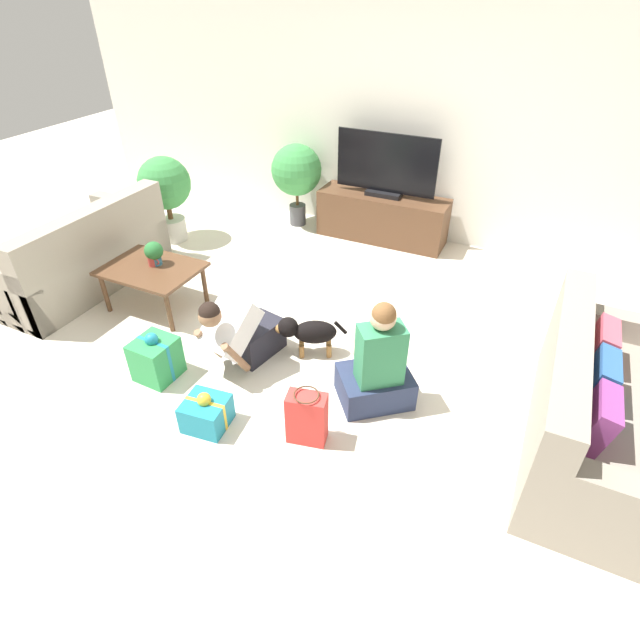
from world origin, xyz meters
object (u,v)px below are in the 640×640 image
(tv, at_px, (386,168))
(person_sitting, at_px, (377,368))
(sofa_left, at_px, (79,257))
(coffee_table, at_px, (152,272))
(sofa_right, at_px, (602,416))
(gift_box_a, at_px, (156,358))
(person_kneeling, at_px, (240,332))
(potted_plant_back_left, at_px, (297,172))
(gift_bag_a, at_px, (307,418))
(gift_box_b, at_px, (206,413))
(potted_plant_corner_left, at_px, (165,189))
(tabletop_plant, at_px, (154,252))
(mug, at_px, (153,261))
(tv_console, at_px, (382,217))
(dog, at_px, (308,331))

(tv, xyz_separation_m, person_sitting, (0.90, -2.65, -0.54))
(sofa_left, height_order, tv, tv)
(coffee_table, bearing_deg, sofa_right, -2.00)
(gift_box_a, bearing_deg, person_kneeling, 39.46)
(potted_plant_back_left, xyz_separation_m, gift_bag_a, (1.71, -3.16, -0.47))
(gift_bag_a, bearing_deg, gift_box_b, -164.94)
(potted_plant_corner_left, distance_m, person_sitting, 3.54)
(sofa_left, relative_size, tv, 1.52)
(person_kneeling, height_order, gift_box_a, person_kneeling)
(gift_bag_a, distance_m, tabletop_plant, 2.27)
(mug, distance_m, tabletop_plant, 0.08)
(person_sitting, distance_m, tabletop_plant, 2.37)
(gift_box_b, height_order, mug, mug)
(mug, bearing_deg, person_sitting, -8.66)
(gift_box_b, bearing_deg, person_kneeling, 101.85)
(potted_plant_corner_left, relative_size, tabletop_plant, 4.42)
(tabletop_plant, bearing_deg, person_sitting, -9.47)
(tv, height_order, person_kneeling, tv)
(coffee_table, height_order, gift_box_a, coffee_table)
(tv_console, xyz_separation_m, gift_box_a, (-0.76, -3.12, -0.10))
(person_sitting, xyz_separation_m, gift_box_a, (-1.66, -0.47, -0.14))
(sofa_left, xyz_separation_m, tv, (2.40, 2.31, 0.55))
(potted_plant_corner_left, bearing_deg, coffee_table, -56.61)
(sofa_left, relative_size, mug, 14.74)
(sofa_left, distance_m, tv, 3.38)
(mug, bearing_deg, gift_box_b, -39.36)
(sofa_right, distance_m, potted_plant_back_left, 4.25)
(potted_plant_back_left, bearing_deg, coffee_table, -98.12)
(coffee_table, height_order, tv, tv)
(person_kneeling, bearing_deg, sofa_right, 16.24)
(gift_bag_a, bearing_deg, coffee_table, 156.87)
(tv_console, distance_m, person_sitting, 2.80)
(sofa_right, distance_m, tv_console, 3.42)
(potted_plant_corner_left, distance_m, gift_bag_a, 3.59)
(person_kneeling, distance_m, gift_box_b, 0.74)
(potted_plant_corner_left, height_order, tabletop_plant, potted_plant_corner_left)
(potted_plant_corner_left, relative_size, gift_bag_a, 2.35)
(sofa_left, xyz_separation_m, potted_plant_back_left, (1.30, 2.26, 0.37))
(potted_plant_back_left, distance_m, person_kneeling, 2.81)
(dog, xyz_separation_m, gift_box_b, (-0.28, -1.04, -0.11))
(person_sitting, bearing_deg, sofa_right, 148.59)
(person_sitting, xyz_separation_m, gift_box_b, (-0.99, -0.74, -0.20))
(sofa_left, relative_size, person_kneeling, 2.29)
(tabletop_plant, bearing_deg, gift_bag_a, -24.91)
(tv, relative_size, gift_bag_a, 2.77)
(sofa_left, relative_size, coffee_table, 2.03)
(tv_console, relative_size, gift_box_a, 3.63)
(person_kneeling, bearing_deg, tabletop_plant, 171.12)
(tv_console, relative_size, person_sitting, 1.69)
(potted_plant_back_left, relative_size, dog, 1.84)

